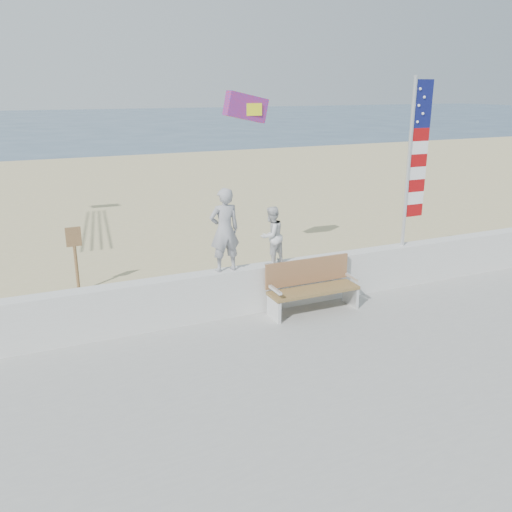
% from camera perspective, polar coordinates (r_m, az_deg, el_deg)
% --- Properties ---
extents(ground, '(220.00, 220.00, 0.00)m').
position_cam_1_polar(ground, '(9.03, 3.57, -11.53)').
color(ground, '#324A64').
rests_on(ground, ground).
extents(sand, '(90.00, 40.00, 0.08)m').
position_cam_1_polar(sand, '(16.97, -10.59, 2.34)').
color(sand, '#C6B784').
rests_on(sand, ground).
extents(seawall, '(30.00, 0.35, 0.90)m').
position_cam_1_polar(seawall, '(10.41, -1.46, -3.62)').
color(seawall, silver).
rests_on(seawall, boardwalk).
extents(adult, '(0.57, 0.37, 1.56)m').
position_cam_1_polar(adult, '(9.91, -3.33, 2.75)').
color(adult, '#97969C').
rests_on(adult, seawall).
extents(child, '(0.68, 0.62, 1.13)m').
position_cam_1_polar(child, '(10.33, 1.63, 2.15)').
color(child, silver).
rests_on(child, seawall).
extents(bench, '(1.80, 0.57, 1.00)m').
position_cam_1_polar(bench, '(10.53, 5.85, -3.11)').
color(bench, olive).
rests_on(bench, boardwalk).
extents(flag, '(0.50, 0.08, 3.50)m').
position_cam_1_polar(flag, '(11.84, 16.32, 10.07)').
color(flag, silver).
rests_on(flag, seawall).
extents(parafoil_kite, '(1.09, 0.36, 0.73)m').
position_cam_1_polar(parafoil_kite, '(12.72, -0.98, 15.37)').
color(parafoil_kite, red).
rests_on(parafoil_kite, ground).
extents(sign, '(0.32, 0.07, 1.46)m').
position_cam_1_polar(sign, '(12.19, -18.50, 0.20)').
color(sign, brown).
rests_on(sign, sand).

